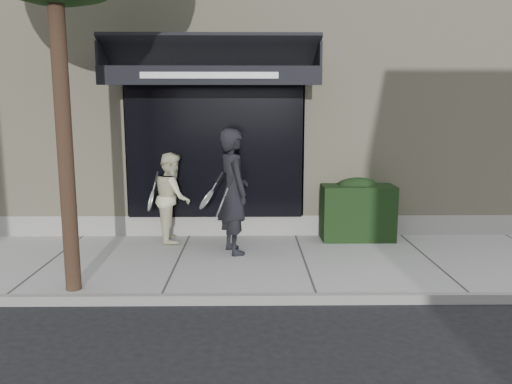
{
  "coord_description": "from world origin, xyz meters",
  "views": [
    {
      "loc": [
        -0.86,
        -7.64,
        2.49
      ],
      "look_at": [
        -0.76,
        0.6,
        1.1
      ],
      "focal_mm": 35.0,
      "sensor_mm": 36.0,
      "label": 1
    }
  ],
  "objects": [
    {
      "name": "pedestrian_back",
      "position": [
        -2.25,
        1.15,
        0.92
      ],
      "size": [
        0.81,
        0.93,
        1.6
      ],
      "color": "beige",
      "rests_on": "sidewalk"
    },
    {
      "name": "hedge",
      "position": [
        1.1,
        1.25,
        0.66
      ],
      "size": [
        1.3,
        0.7,
        1.14
      ],
      "color": "black",
      "rests_on": "sidewalk"
    },
    {
      "name": "sidewalk",
      "position": [
        0.0,
        0.0,
        0.06
      ],
      "size": [
        20.0,
        3.0,
        0.12
      ],
      "primitive_type": "cube",
      "color": "#A0A09A",
      "rests_on": "ground"
    },
    {
      "name": "pedestrian_front",
      "position": [
        -1.13,
        0.4,
        1.15
      ],
      "size": [
        0.91,
        0.95,
        2.05
      ],
      "color": "black",
      "rests_on": "sidewalk"
    },
    {
      "name": "ground",
      "position": [
        0.0,
        0.0,
        0.0
      ],
      "size": [
        80.0,
        80.0,
        0.0
      ],
      "primitive_type": "plane",
      "color": "black",
      "rests_on": "ground"
    },
    {
      "name": "building_facade",
      "position": [
        -0.01,
        4.96,
        2.74
      ],
      "size": [
        14.3,
        8.04,
        5.64
      ],
      "color": "#B9B18D",
      "rests_on": "ground"
    },
    {
      "name": "curb",
      "position": [
        0.0,
        -1.55,
        0.07
      ],
      "size": [
        20.0,
        0.1,
        0.14
      ],
      "primitive_type": "cube",
      "color": "gray",
      "rests_on": "ground"
    }
  ]
}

